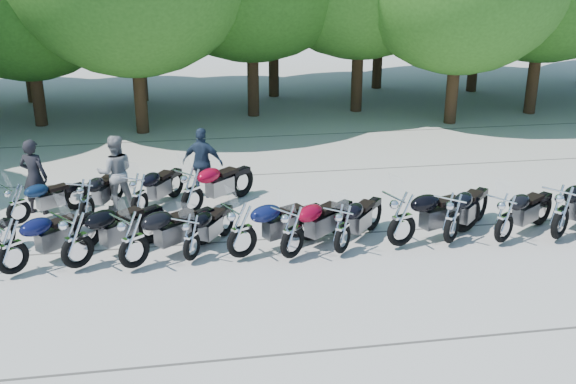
{
  "coord_description": "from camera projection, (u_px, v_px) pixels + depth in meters",
  "views": [
    {
      "loc": [
        -2.2,
        -12.12,
        6.18
      ],
      "look_at": [
        0.0,
        1.5,
        1.1
      ],
      "focal_mm": 42.0,
      "sensor_mm": 36.0,
      "label": 1
    }
  ],
  "objects": [
    {
      "name": "motorcycle_9",
      "position": [
        452.0,
        217.0,
        14.5
      ],
      "size": [
        2.16,
        2.2,
        1.34
      ],
      "primitive_type": null,
      "rotation": [
        0.0,
        0.0,
        2.37
      ],
      "color": "black",
      "rests_on": "ground"
    },
    {
      "name": "motorcycle_4",
      "position": [
        191.0,
        236.0,
        13.73
      ],
      "size": [
        1.62,
        2.1,
        1.17
      ],
      "primitive_type": null,
      "rotation": [
        0.0,
        0.0,
        2.59
      ],
      "color": "black",
      "rests_on": "ground"
    },
    {
      "name": "motorcycle_5",
      "position": [
        242.0,
        229.0,
        13.79
      ],
      "size": [
        2.55,
        1.76,
        1.4
      ],
      "primitive_type": null,
      "rotation": [
        0.0,
        0.0,
        2.03
      ],
      "color": "#0D143C",
      "rests_on": "ground"
    },
    {
      "name": "motorcycle_2",
      "position": [
        76.0,
        238.0,
        13.34
      ],
      "size": [
        2.45,
        2.18,
        1.43
      ],
      "primitive_type": null,
      "rotation": [
        0.0,
        0.0,
        2.25
      ],
      "color": "black",
      "rests_on": "ground"
    },
    {
      "name": "ground",
      "position": [
        300.0,
        268.0,
        13.7
      ],
      "size": [
        90.0,
        90.0,
        0.0
      ],
      "primitive_type": "plane",
      "color": "#A09990",
      "rests_on": "ground"
    },
    {
      "name": "rider_2",
      "position": [
        203.0,
        163.0,
        17.26
      ],
      "size": [
        1.16,
        0.8,
        1.84
      ],
      "primitive_type": "imported",
      "rotation": [
        0.0,
        0.0,
        2.79
      ],
      "color": "#213045",
      "rests_on": "ground"
    },
    {
      "name": "motorcycle_13",
      "position": [
        17.0,
        203.0,
        15.54
      ],
      "size": [
        2.01,
        1.69,
        1.15
      ],
      "primitive_type": null,
      "rotation": [
        0.0,
        0.0,
        2.2
      ],
      "color": "#0E203E",
      "rests_on": "ground"
    },
    {
      "name": "rider_0",
      "position": [
        34.0,
        177.0,
        16.17
      ],
      "size": [
        0.8,
        0.66,
        1.87
      ],
      "primitive_type": "imported",
      "rotation": [
        0.0,
        0.0,
        2.77
      ],
      "color": "black",
      "rests_on": "ground"
    },
    {
      "name": "motorcycle_1",
      "position": [
        11.0,
        245.0,
        13.11
      ],
      "size": [
        2.27,
        2.12,
        1.35
      ],
      "primitive_type": null,
      "rotation": [
        0.0,
        0.0,
        2.29
      ],
      "color": "#0C1037",
      "rests_on": "ground"
    },
    {
      "name": "motorcycle_16",
      "position": [
        192.0,
        190.0,
        16.07
      ],
      "size": [
        2.29,
        2.14,
        1.36
      ],
      "primitive_type": null,
      "rotation": [
        0.0,
        0.0,
        2.3
      ],
      "color": "maroon",
      "rests_on": "ground"
    },
    {
      "name": "motorcycle_8",
      "position": [
        402.0,
        218.0,
        14.32
      ],
      "size": [
        2.66,
        1.62,
        1.44
      ],
      "primitive_type": null,
      "rotation": [
        0.0,
        0.0,
        1.93
      ],
      "color": "black",
      "rests_on": "ground"
    },
    {
      "name": "motorcycle_10",
      "position": [
        505.0,
        217.0,
        14.53
      ],
      "size": [
        2.32,
        1.87,
        1.31
      ],
      "primitive_type": null,
      "rotation": [
        0.0,
        0.0,
        2.16
      ],
      "color": "black",
      "rests_on": "ground"
    },
    {
      "name": "motorcycle_14",
      "position": [
        86.0,
        200.0,
        15.63
      ],
      "size": [
        1.39,
        2.27,
        1.23
      ],
      "primitive_type": null,
      "rotation": [
        0.0,
        0.0,
        2.78
      ],
      "color": "black",
      "rests_on": "ground"
    },
    {
      "name": "motorcycle_6",
      "position": [
        292.0,
        230.0,
        13.79
      ],
      "size": [
        2.31,
        2.11,
        1.36
      ],
      "primitive_type": null,
      "rotation": [
        0.0,
        0.0,
        2.27
      ],
      "color": "maroon",
      "rests_on": "ground"
    },
    {
      "name": "motorcycle_3",
      "position": [
        133.0,
        239.0,
        13.35
      ],
      "size": [
        2.42,
        2.08,
        1.39
      ],
      "primitive_type": null,
      "rotation": [
        0.0,
        0.0,
        2.22
      ],
      "color": "black",
      "rests_on": "ground"
    },
    {
      "name": "motorcycle_11",
      "position": [
        562.0,
        211.0,
        14.67
      ],
      "size": [
        2.51,
        2.2,
        1.46
      ],
      "primitive_type": null,
      "rotation": [
        0.0,
        0.0,
        2.23
      ],
      "color": "black",
      "rests_on": "ground"
    },
    {
      "name": "rider_1",
      "position": [
        116.0,
        172.0,
        16.51
      ],
      "size": [
        0.98,
        0.8,
        1.86
      ],
      "primitive_type": "imported",
      "rotation": [
        0.0,
        0.0,
        3.25
      ],
      "color": "gray",
      "rests_on": "ground"
    },
    {
      "name": "motorcycle_15",
      "position": [
        139.0,
        194.0,
        15.93
      ],
      "size": [
        1.73,
        2.27,
        1.26
      ],
      "primitive_type": null,
      "rotation": [
        0.0,
        0.0,
        2.6
      ],
      "color": "black",
      "rests_on": "ground"
    },
    {
      "name": "motorcycle_7",
      "position": [
        343.0,
        228.0,
        14.03
      ],
      "size": [
        1.94,
        2.15,
        1.26
      ],
      "primitive_type": null,
      "rotation": [
        0.0,
        0.0,
        2.45
      ],
      "color": "black",
      "rests_on": "ground"
    }
  ]
}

